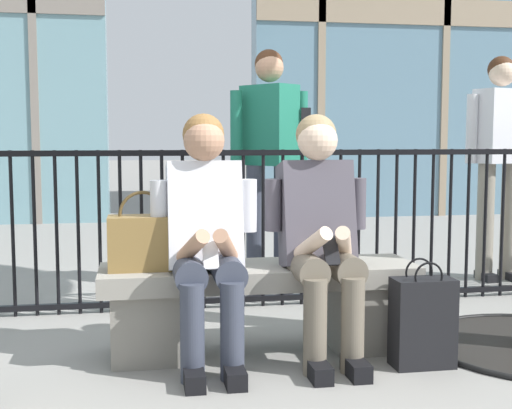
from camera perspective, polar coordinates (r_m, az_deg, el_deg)
The scene contains 9 objects.
ground_plane at distance 3.58m, azimuth 0.28°, elevation -12.18°, with size 60.00×60.00×0.00m, color gray.
stone_bench at distance 3.51m, azimuth 0.28°, elevation -7.96°, with size 1.60×0.44×0.45m.
seated_person_with_phone at distance 3.28m, azimuth -4.19°, elevation -2.21°, with size 0.52×0.66×1.21m.
seated_person_companion at distance 3.38m, azimuth 5.40°, elevation -1.98°, with size 0.52×0.66×1.21m.
handbag_on_bench at distance 3.39m, azimuth -9.40°, elevation -3.05°, with size 0.34×0.18×0.39m.
shopping_bag at distance 3.40m, azimuth 13.75°, elevation -9.49°, with size 0.29×0.16×0.52m.
bystander_at_railing at distance 4.83m, azimuth 1.12°, elevation 4.50°, with size 0.55×0.44×1.71m.
bystander_further_back at distance 5.55m, azimuth 19.69°, elevation 4.32°, with size 0.55×0.32×1.71m.
plaza_railing at distance 4.38m, azimuth -1.89°, elevation -1.99°, with size 8.41×0.04×1.02m.
Camera 1 is at (-0.60, -3.36, 1.10)m, focal length 47.88 mm.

